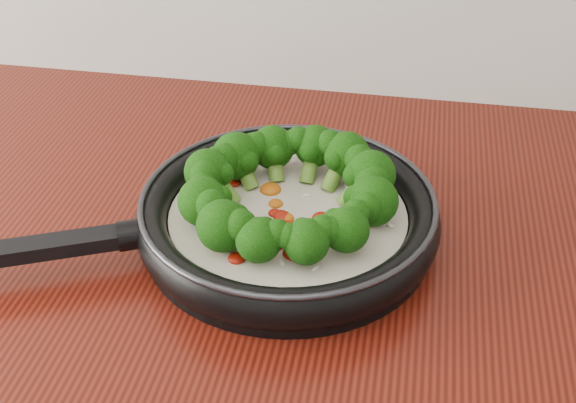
# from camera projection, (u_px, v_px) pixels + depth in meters

# --- Properties ---
(skillet) EXTENTS (0.55, 0.44, 0.10)m
(skillet) POSITION_uv_depth(u_px,v_px,m) (286.00, 210.00, 0.82)
(skillet) COLOR black
(skillet) RESTS_ON counter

